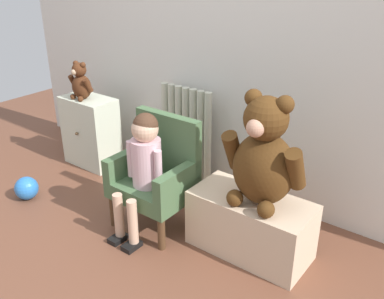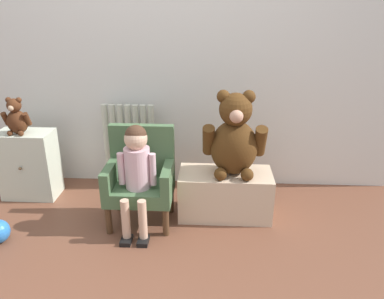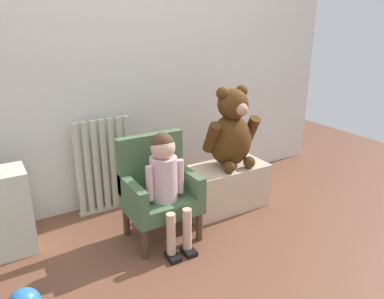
{
  "view_description": "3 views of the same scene",
  "coord_description": "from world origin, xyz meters",
  "px_view_note": "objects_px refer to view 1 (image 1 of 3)",
  "views": [
    {
      "loc": [
        1.45,
        -1.17,
        1.52
      ],
      "look_at": [
        0.22,
        0.44,
        0.59
      ],
      "focal_mm": 40.0,
      "sensor_mm": 36.0,
      "label": 1
    },
    {
      "loc": [
        0.42,
        -1.83,
        1.47
      ],
      "look_at": [
        0.29,
        0.52,
        0.53
      ],
      "focal_mm": 35.0,
      "sensor_mm": 36.0,
      "label": 2
    },
    {
      "loc": [
        -0.99,
        -1.51,
        1.39
      ],
      "look_at": [
        0.16,
        0.43,
        0.58
      ],
      "focal_mm": 35.0,
      "sensor_mm": 36.0,
      "label": 3
    }
  ],
  "objects_px": {
    "radiator": "(186,137)",
    "child_figure": "(143,158)",
    "child_armchair": "(157,173)",
    "large_teddy_bear": "(264,157)",
    "small_teddy_bear": "(81,83)",
    "small_dresser": "(91,132)",
    "low_bench": "(250,225)",
    "toy_ball": "(27,188)"
  },
  "relations": [
    {
      "from": "radiator",
      "to": "toy_ball",
      "type": "height_order",
      "value": "radiator"
    },
    {
      "from": "child_figure",
      "to": "small_teddy_bear",
      "type": "distance_m",
      "value": 1.04
    },
    {
      "from": "large_teddy_bear",
      "to": "child_figure",
      "type": "bearing_deg",
      "value": -162.71
    },
    {
      "from": "radiator",
      "to": "child_figure",
      "type": "distance_m",
      "value": 0.66
    },
    {
      "from": "small_dresser",
      "to": "child_figure",
      "type": "relative_size",
      "value": 0.73
    },
    {
      "from": "small_dresser",
      "to": "large_teddy_bear",
      "type": "xyz_separation_m",
      "value": [
        1.58,
        -0.21,
        0.33
      ]
    },
    {
      "from": "child_armchair",
      "to": "small_teddy_bear",
      "type": "xyz_separation_m",
      "value": [
        -0.96,
        0.26,
        0.32
      ]
    },
    {
      "from": "radiator",
      "to": "child_figure",
      "type": "bearing_deg",
      "value": -73.46
    },
    {
      "from": "low_bench",
      "to": "small_dresser",
      "type": "bearing_deg",
      "value": 172.42
    },
    {
      "from": "large_teddy_bear",
      "to": "small_teddy_bear",
      "type": "xyz_separation_m",
      "value": [
        -1.6,
        0.17,
        0.06
      ]
    },
    {
      "from": "child_figure",
      "to": "toy_ball",
      "type": "height_order",
      "value": "child_figure"
    },
    {
      "from": "child_armchair",
      "to": "toy_ball",
      "type": "height_order",
      "value": "child_armchair"
    },
    {
      "from": "child_figure",
      "to": "large_teddy_bear",
      "type": "distance_m",
      "value": 0.68
    },
    {
      "from": "radiator",
      "to": "child_armchair",
      "type": "height_order",
      "value": "radiator"
    },
    {
      "from": "low_bench",
      "to": "large_teddy_bear",
      "type": "xyz_separation_m",
      "value": [
        0.05,
        -0.0,
        0.43
      ]
    },
    {
      "from": "child_armchair",
      "to": "toy_ball",
      "type": "bearing_deg",
      "value": -159.28
    },
    {
      "from": "small_dresser",
      "to": "toy_ball",
      "type": "bearing_deg",
      "value": -84.77
    },
    {
      "from": "radiator",
      "to": "small_teddy_bear",
      "type": "bearing_deg",
      "value": -162.33
    },
    {
      "from": "radiator",
      "to": "toy_ball",
      "type": "xyz_separation_m",
      "value": [
        -0.7,
        -0.85,
        -0.27
      ]
    },
    {
      "from": "small_dresser",
      "to": "large_teddy_bear",
      "type": "height_order",
      "value": "large_teddy_bear"
    },
    {
      "from": "small_dresser",
      "to": "toy_ball",
      "type": "relative_size",
      "value": 3.43
    },
    {
      "from": "small_dresser",
      "to": "low_bench",
      "type": "relative_size",
      "value": 0.82
    },
    {
      "from": "child_armchair",
      "to": "large_teddy_bear",
      "type": "distance_m",
      "value": 0.7
    },
    {
      "from": "child_armchair",
      "to": "low_bench",
      "type": "bearing_deg",
      "value": 8.92
    },
    {
      "from": "large_teddy_bear",
      "to": "small_teddy_bear",
      "type": "bearing_deg",
      "value": 173.76
    },
    {
      "from": "toy_ball",
      "to": "child_figure",
      "type": "bearing_deg",
      "value": 14.31
    },
    {
      "from": "child_armchair",
      "to": "small_teddy_bear",
      "type": "height_order",
      "value": "small_teddy_bear"
    },
    {
      "from": "radiator",
      "to": "toy_ball",
      "type": "bearing_deg",
      "value": -129.7
    },
    {
      "from": "large_teddy_bear",
      "to": "toy_ball",
      "type": "height_order",
      "value": "large_teddy_bear"
    },
    {
      "from": "low_bench",
      "to": "toy_ball",
      "type": "relative_size",
      "value": 4.21
    },
    {
      "from": "small_teddy_bear",
      "to": "low_bench",
      "type": "bearing_deg",
      "value": -6.33
    },
    {
      "from": "child_figure",
      "to": "toy_ball",
      "type": "relative_size",
      "value": 4.69
    },
    {
      "from": "small_teddy_bear",
      "to": "radiator",
      "type": "bearing_deg",
      "value": 17.67
    },
    {
      "from": "small_dresser",
      "to": "large_teddy_bear",
      "type": "bearing_deg",
      "value": -7.45
    },
    {
      "from": "radiator",
      "to": "large_teddy_bear",
      "type": "height_order",
      "value": "large_teddy_bear"
    },
    {
      "from": "low_bench",
      "to": "child_figure",
      "type": "bearing_deg",
      "value": -161.1
    },
    {
      "from": "radiator",
      "to": "child_figure",
      "type": "height_order",
      "value": "child_figure"
    },
    {
      "from": "child_armchair",
      "to": "low_bench",
      "type": "xyz_separation_m",
      "value": [
        0.59,
        0.09,
        -0.17
      ]
    },
    {
      "from": "low_bench",
      "to": "large_teddy_bear",
      "type": "bearing_deg",
      "value": -3.22
    },
    {
      "from": "toy_ball",
      "to": "child_armchair",
      "type": "bearing_deg",
      "value": 20.72
    },
    {
      "from": "child_armchair",
      "to": "small_teddy_bear",
      "type": "bearing_deg",
      "value": 164.6
    },
    {
      "from": "child_figure",
      "to": "low_bench",
      "type": "distance_m",
      "value": 0.7
    }
  ]
}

